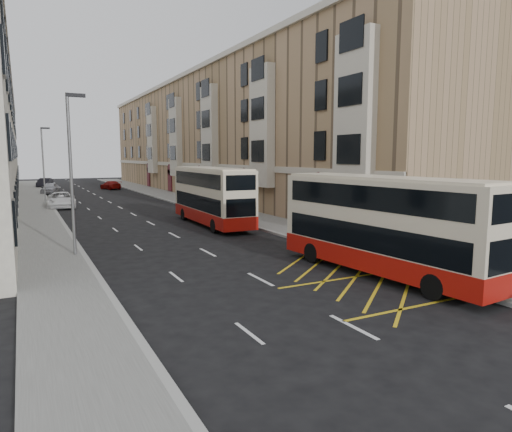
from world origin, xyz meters
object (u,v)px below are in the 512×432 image
pedestrian_far (385,243)px  white_van (61,200)px  street_lamp_near (72,165)px  double_decker_rear (212,196)px  double_decker_front (384,226)px  car_dark (45,183)px  street_lamp_far (43,160)px  pedestrian_mid (401,234)px  car_silver (50,188)px  pedestrian_near (470,259)px  bus_shelter (491,229)px  car_red (111,185)px

pedestrian_far → white_van: size_ratio=0.28×
street_lamp_near → double_decker_rear: bearing=34.2°
pedestrian_far → double_decker_front: bearing=80.4°
double_decker_front → car_dark: (-10.20, 67.22, -1.40)m
double_decker_front → double_decker_rear: double_decker_rear is taller
pedestrian_far → street_lamp_near: bearing=4.7°
street_lamp_far → pedestrian_mid: street_lamp_far is taller
double_decker_rear → car_silver: bearing=105.2°
pedestrian_mid → pedestrian_far: pedestrian_mid is taller
pedestrian_mid → car_silver: bearing=89.6°
street_lamp_near → pedestrian_near: bearing=-42.2°
street_lamp_near → car_dark: 57.57m
bus_shelter → car_silver: 57.09m
double_decker_front → street_lamp_far: bearing=101.1°
bus_shelter → white_van: bus_shelter is taller
street_lamp_near → double_decker_rear: (10.15, 6.91, -2.47)m
double_decker_front → car_dark: bearing=93.8°
pedestrian_near → pedestrian_mid: (1.65, 5.40, 0.10)m
double_decker_rear → street_lamp_near: bearing=-144.5°
street_lamp_far → car_silver: bearing=85.0°
double_decker_front → white_van: (-10.20, 34.20, -1.38)m
bus_shelter → pedestrian_far: bearing=108.8°
car_red → double_decker_rear: bearing=75.1°
street_lamp_far → double_decker_front: 41.45m
car_red → pedestrian_near: bearing=78.3°
street_lamp_near → pedestrian_near: 18.73m
street_lamp_near → double_decker_front: bearing=-40.8°
double_decker_front → car_dark: size_ratio=2.35×
pedestrian_far → car_dark: bearing=-43.7°
white_van → car_red: size_ratio=1.25×
street_lamp_far → white_van: (1.15, -5.59, -3.86)m
car_red → car_silver: bearing=15.3°
street_lamp_near → pedestrian_far: (13.19, -7.98, -3.71)m
white_van → car_dark: 33.02m
street_lamp_far → pedestrian_near: street_lamp_far is taller
street_lamp_far → double_decker_front: bearing=-74.1°
pedestrian_near → car_dark: 70.87m
white_van → pedestrian_near: bearing=-67.4°
street_lamp_near → double_decker_rear: 12.52m
car_dark → street_lamp_far: bearing=-75.4°
bus_shelter → car_red: 60.82m
pedestrian_near → car_dark: size_ratio=0.36×
bus_shelter → double_decker_front: 4.24m
car_dark → white_van: bearing=-73.0°
street_lamp_near → white_van: bearing=87.3°
pedestrian_mid → car_dark: bearing=86.2°
street_lamp_far → car_dark: bearing=87.6°
bus_shelter → pedestrian_far: (-1.50, 4.42, -1.21)m
bus_shelter → white_van: size_ratio=0.76×
street_lamp_far → pedestrian_mid: size_ratio=4.36×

